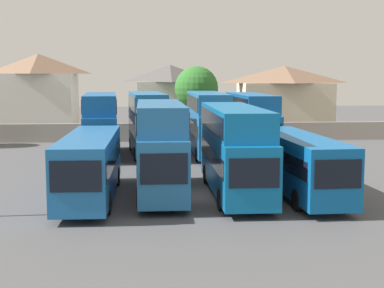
# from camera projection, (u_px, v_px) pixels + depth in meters

# --- Properties ---
(ground) EXTENTS (140.00, 140.00, 0.00)m
(ground) POSITION_uv_depth(u_px,v_px,m) (179.00, 152.00, 48.94)
(ground) COLOR #4C4C4F
(depot_boundary_wall) EXTENTS (56.00, 0.50, 1.80)m
(depot_boundary_wall) POSITION_uv_depth(u_px,v_px,m) (175.00, 132.00, 56.72)
(depot_boundary_wall) COLOR gray
(depot_boundary_wall) RESTS_ON ground
(bus_1) EXTENTS (2.66, 11.59, 3.40)m
(bus_1) POSITION_uv_depth(u_px,v_px,m) (90.00, 163.00, 30.18)
(bus_1) COLOR #1A5CA0
(bus_1) RESTS_ON ground
(bus_2) EXTENTS (2.65, 10.24, 5.05)m
(bus_2) POSITION_uv_depth(u_px,v_px,m) (160.00, 144.00, 30.99)
(bus_2) COLOR #1E5C93
(bus_2) RESTS_ON ground
(bus_3) EXTENTS (2.70, 11.64, 4.82)m
(bus_3) POSITION_uv_depth(u_px,v_px,m) (234.00, 145.00, 31.22)
(bus_3) COLOR #0C5F9D
(bus_3) RESTS_ON ground
(bus_4) EXTENTS (3.03, 11.58, 3.28)m
(bus_4) POSITION_uv_depth(u_px,v_px,m) (298.00, 161.00, 31.11)
(bus_4) COLOR #0D5AA1
(bus_4) RESTS_ON ground
(bus_5) EXTENTS (3.22, 10.74, 5.01)m
(bus_5) POSITION_uv_depth(u_px,v_px,m) (101.00, 121.00, 46.28)
(bus_5) COLOR #11539D
(bus_5) RESTS_ON ground
(bus_6) EXTENTS (3.40, 10.90, 5.09)m
(bus_6) POSITION_uv_depth(u_px,v_px,m) (147.00, 120.00, 46.79)
(bus_6) COLOR #19629D
(bus_6) RESTS_ON ground
(bus_7) EXTENTS (2.71, 11.74, 5.10)m
(bus_7) POSITION_uv_depth(u_px,v_px,m) (208.00, 120.00, 46.75)
(bus_7) COLOR #1B65A8
(bus_7) RESTS_ON ground
(bus_8) EXTENTS (2.91, 11.07, 4.97)m
(bus_8) POSITION_uv_depth(u_px,v_px,m) (251.00, 120.00, 47.46)
(bus_8) COLOR #0F549C
(bus_8) RESTS_ON ground
(house_terrace_left) EXTENTS (8.58, 7.10, 8.95)m
(house_terrace_left) POSITION_uv_depth(u_px,v_px,m) (39.00, 92.00, 65.91)
(house_terrace_left) COLOR silver
(house_terrace_left) RESTS_ON ground
(house_terrace_centre) EXTENTS (7.71, 7.18, 7.67)m
(house_terrace_centre) POSITION_uv_depth(u_px,v_px,m) (170.00, 98.00, 65.49)
(house_terrace_centre) COLOR silver
(house_terrace_centre) RESTS_ON ground
(house_terrace_right) EXTENTS (10.68, 6.96, 7.56)m
(house_terrace_right) POSITION_uv_depth(u_px,v_px,m) (284.00, 98.00, 66.28)
(house_terrace_right) COLOR beige
(house_terrace_right) RESTS_ON ground
(tree_left_of_lot) EXTENTS (4.49, 4.49, 7.44)m
(tree_left_of_lot) POSITION_uv_depth(u_px,v_px,m) (197.00, 88.00, 58.86)
(tree_left_of_lot) COLOR brown
(tree_left_of_lot) RESTS_ON ground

